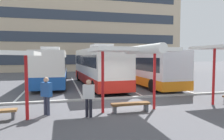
{
  "coord_description": "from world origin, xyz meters",
  "views": [
    {
      "loc": [
        -3.41,
        -10.67,
        2.71
      ],
      "look_at": [
        0.23,
        3.69,
        1.72
      ],
      "focal_mm": 32.86,
      "sensor_mm": 36.0,
      "label": 1
    }
  ],
  "objects_px": {
    "coach_bus_2": "(145,68)",
    "waiting_shelter_1": "(132,51)",
    "waiting_passenger_0": "(89,95)",
    "coach_bus_0": "(52,68)",
    "waiting_passenger_1": "(46,93)",
    "coach_bus_1": "(98,67)",
    "bench_1": "(131,105)"
  },
  "relations": [
    {
      "from": "coach_bus_2",
      "to": "waiting_shelter_1",
      "type": "distance_m",
      "value": 9.91
    },
    {
      "from": "waiting_shelter_1",
      "to": "waiting_passenger_0",
      "type": "bearing_deg",
      "value": -172.67
    },
    {
      "from": "coach_bus_0",
      "to": "coach_bus_2",
      "type": "bearing_deg",
      "value": -17.98
    },
    {
      "from": "waiting_passenger_0",
      "to": "waiting_passenger_1",
      "type": "xyz_separation_m",
      "value": [
        -1.83,
        0.79,
        0.05
      ]
    },
    {
      "from": "coach_bus_1",
      "to": "waiting_passenger_1",
      "type": "relative_size",
      "value": 6.74
    },
    {
      "from": "coach_bus_0",
      "to": "coach_bus_1",
      "type": "bearing_deg",
      "value": -26.11
    },
    {
      "from": "bench_1",
      "to": "coach_bus_0",
      "type": "bearing_deg",
      "value": 109.48
    },
    {
      "from": "coach_bus_2",
      "to": "bench_1",
      "type": "distance_m",
      "value": 9.83
    },
    {
      "from": "coach_bus_1",
      "to": "waiting_passenger_0",
      "type": "distance_m",
      "value": 10.03
    },
    {
      "from": "bench_1",
      "to": "waiting_passenger_1",
      "type": "relative_size",
      "value": 1.1
    },
    {
      "from": "coach_bus_0",
      "to": "waiting_shelter_1",
      "type": "height_order",
      "value": "coach_bus_0"
    },
    {
      "from": "coach_bus_0",
      "to": "waiting_shelter_1",
      "type": "bearing_deg",
      "value": -70.66
    },
    {
      "from": "waiting_passenger_0",
      "to": "waiting_passenger_1",
      "type": "height_order",
      "value": "waiting_passenger_1"
    },
    {
      "from": "bench_1",
      "to": "waiting_passenger_1",
      "type": "distance_m",
      "value": 4.01
    },
    {
      "from": "coach_bus_1",
      "to": "waiting_shelter_1",
      "type": "height_order",
      "value": "coach_bus_1"
    },
    {
      "from": "coach_bus_0",
      "to": "bench_1",
      "type": "distance_m",
      "value": 12.18
    },
    {
      "from": "coach_bus_1",
      "to": "coach_bus_2",
      "type": "relative_size",
      "value": 1.07
    },
    {
      "from": "coach_bus_1",
      "to": "coach_bus_0",
      "type": "bearing_deg",
      "value": 153.89
    },
    {
      "from": "waiting_passenger_1",
      "to": "coach_bus_2",
      "type": "bearing_deg",
      "value": 44.52
    },
    {
      "from": "waiting_passenger_0",
      "to": "waiting_passenger_1",
      "type": "distance_m",
      "value": 2.0
    },
    {
      "from": "waiting_passenger_1",
      "to": "coach_bus_1",
      "type": "bearing_deg",
      "value": 66.04
    },
    {
      "from": "coach_bus_2",
      "to": "coach_bus_1",
      "type": "bearing_deg",
      "value": 170.37
    },
    {
      "from": "waiting_shelter_1",
      "to": "waiting_passenger_1",
      "type": "height_order",
      "value": "waiting_shelter_1"
    },
    {
      "from": "bench_1",
      "to": "coach_bus_2",
      "type": "bearing_deg",
      "value": 62.81
    },
    {
      "from": "coach_bus_0",
      "to": "coach_bus_2",
      "type": "xyz_separation_m",
      "value": [
        8.49,
        -2.76,
        0.01
      ]
    },
    {
      "from": "waiting_shelter_1",
      "to": "waiting_passenger_0",
      "type": "xyz_separation_m",
      "value": [
        -2.09,
        -0.27,
        -1.97
      ]
    },
    {
      "from": "coach_bus_0",
      "to": "waiting_shelter_1",
      "type": "xyz_separation_m",
      "value": [
        4.04,
        -11.51,
        1.33
      ]
    },
    {
      "from": "coach_bus_0",
      "to": "waiting_passenger_0",
      "type": "xyz_separation_m",
      "value": [
        1.95,
        -11.78,
        -0.63
      ]
    },
    {
      "from": "coach_bus_1",
      "to": "waiting_passenger_0",
      "type": "relative_size",
      "value": 7.0
    },
    {
      "from": "bench_1",
      "to": "waiting_passenger_0",
      "type": "relative_size",
      "value": 1.14
    },
    {
      "from": "coach_bus_0",
      "to": "waiting_shelter_1",
      "type": "relative_size",
      "value": 2.28
    },
    {
      "from": "coach_bus_2",
      "to": "waiting_passenger_0",
      "type": "height_order",
      "value": "coach_bus_2"
    }
  ]
}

